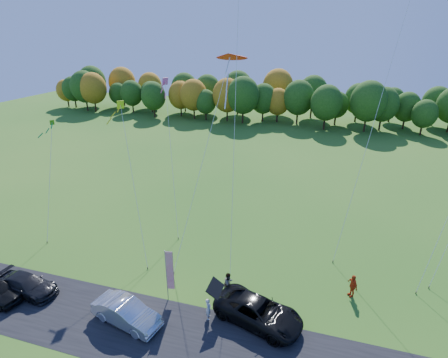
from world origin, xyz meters
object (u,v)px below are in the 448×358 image
(silver_sedan, at_px, (126,313))
(feather_flag, at_px, (169,270))
(black_suv, at_px, (258,312))
(person_east, at_px, (352,286))

(silver_sedan, height_order, feather_flag, feather_flag)
(black_suv, distance_m, silver_sedan, 8.78)
(black_suv, bearing_deg, person_east, -37.04)
(feather_flag, bearing_deg, black_suv, -2.48)
(person_east, bearing_deg, feather_flag, -103.60)
(silver_sedan, distance_m, person_east, 16.10)
(person_east, xyz_separation_m, feather_flag, (-12.60, -4.13, 1.67))
(black_suv, bearing_deg, silver_sedan, 124.11)
(person_east, relative_size, feather_flag, 0.43)
(silver_sedan, height_order, person_east, person_east)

